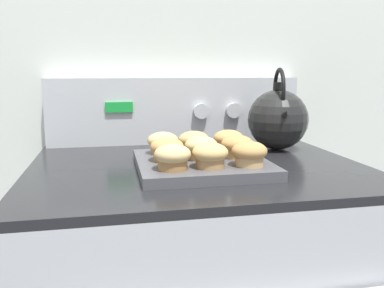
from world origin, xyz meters
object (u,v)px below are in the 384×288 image
Objects in this scene: muffin_r1_c2 at (237,146)px; muffin_r0_c1 at (212,155)px; muffin_r0_c0 at (173,157)px; muffin_r1_c1 at (201,148)px; muffin_r2_c0 at (163,143)px; muffin_pan at (203,164)px; tea_kettle at (278,119)px; muffin_r1_c0 at (167,149)px; muffin_r0_c2 at (249,153)px; muffin_r2_c1 at (194,142)px; muffin_r2_c2 at (228,140)px.

muffin_r0_c1 is at bearing -133.87° from muffin_r1_c2.
muffin_r0_c0 and muffin_r1_c1 have the same top height.
muffin_pan is at bearing -45.98° from muffin_r2_c0.
muffin_r2_c0 is 0.35m from tea_kettle.
muffin_r1_c1 is at bearing 1.00° from muffin_r1_c0.
muffin_r2_c0 is (-0.16, 0.08, 0.00)m from muffin_r1_c2.
muffin_r0_c1 is 0.18m from muffin_r2_c0.
muffin_pan is 0.09m from muffin_r1_c0.
muffin_pan is 3.86× the size of muffin_r1_c1.
muffin_r1_c0 is at bearing -90.90° from muffin_r2_c0.
muffin_r0_c2 is at bearing -0.41° from muffin_r0_c1.
muffin_r0_c0 is 0.43m from tea_kettle.
muffin_r1_c0 is at bearing 179.34° from muffin_pan.
muffin_r1_c1 is at bearing 142.42° from muffin_pan.
muffin_r2_c0 is at bearing 153.76° from muffin_r1_c2.
muffin_r0_c1 and muffin_r1_c2 have the same top height.
muffin_r2_c1 is (0.08, 0.16, 0.00)m from muffin_r0_c0.
muffin_r0_c1 is (0.08, 0.00, 0.00)m from muffin_r0_c0.
muffin_r1_c0 is 0.38m from tea_kettle.
muffin_r1_c0 is 1.00× the size of muffin_r2_c2.
tea_kettle is at bearing 29.66° from muffin_r2_c2.
muffin_r2_c0 is (0.00, 0.08, 0.00)m from muffin_r1_c0.
muffin_r1_c1 is (-0.00, 0.00, 0.04)m from muffin_pan.
muffin_r0_c1 is at bearing -63.48° from muffin_r2_c0.
muffin_r1_c2 is at bearing 0.74° from muffin_r1_c0.
muffin_r1_c2 is (0.16, 0.08, 0.00)m from muffin_r0_c0.
muffin_r0_c0 is at bearing -90.59° from muffin_r2_c0.
tea_kettle reaches higher than muffin_r0_c1.
muffin_r1_c2 is at bearing 2.13° from muffin_pan.
muffin_r2_c2 is (0.09, 0.08, 0.00)m from muffin_r1_c1.
muffin_r0_c2 is 1.00× the size of muffin_r2_c0.
muffin_r0_c1 is 0.11m from muffin_r1_c2.
muffin_r1_c2 reaches higher than muffin_pan.
muffin_r0_c1 is 1.00× the size of muffin_r1_c2.
muffin_r0_c0 and muffin_r2_c1 have the same top height.
muffin_r0_c2 is at bearing -123.75° from tea_kettle.
tea_kettle is (0.25, 0.18, 0.08)m from muffin_pan.
tea_kettle is (0.33, 0.26, 0.04)m from muffin_r0_c0.
muffin_r0_c0 is 1.00× the size of muffin_r2_c1.
tea_kettle is (0.26, 0.10, 0.04)m from muffin_r2_c1.
muffin_r0_c1 is 1.00× the size of muffin_r1_c0.
muffin_r1_c0 is 0.18m from muffin_r2_c2.
tea_kettle is at bearing 34.74° from muffin_r1_c1.
muffin_r2_c2 is at bearing 1.26° from muffin_r2_c1.
muffin_r0_c0 is at bearing -179.73° from muffin_r0_c2.
muffin_r1_c1 is (-0.00, 0.08, 0.00)m from muffin_r0_c1.
muffin_r1_c2 and muffin_r2_c0 have the same top height.
muffin_r1_c2 is (0.16, 0.00, 0.00)m from muffin_r1_c0.
muffin_r0_c2 and muffin_r2_c1 have the same top height.
muffin_r1_c0 is (-0.16, 0.08, 0.00)m from muffin_r0_c2.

